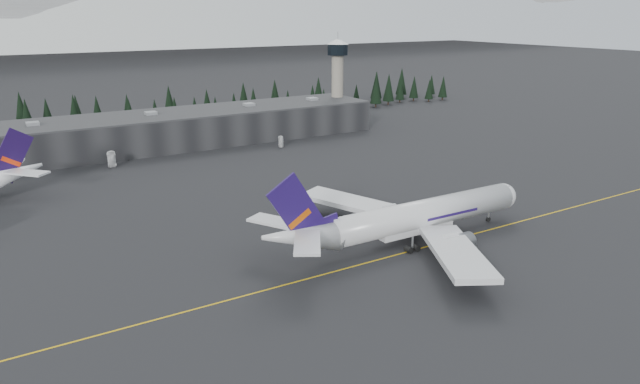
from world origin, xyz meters
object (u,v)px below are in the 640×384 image
gse_vehicle_a (112,165)px  terminal (178,129)px  control_tower (338,73)px  gse_vehicle_b (281,145)px  jet_main (404,219)px

gse_vehicle_a → terminal: bearing=37.8°
control_tower → gse_vehicle_a: 110.25m
gse_vehicle_a → control_tower: bearing=15.0°
gse_vehicle_b → jet_main: bearing=-48.2°
control_tower → jet_main: control_tower is taller
gse_vehicle_a → jet_main: bearing=-66.1°
control_tower → gse_vehicle_b: 56.55m
terminal → gse_vehicle_b: size_ratio=34.63×
terminal → gse_vehicle_b: bearing=-38.6°
control_tower → gse_vehicle_a: (-105.01, -24.82, -22.61)m
terminal → gse_vehicle_a: (-30.01, -21.82, -5.50)m
gse_vehicle_a → gse_vehicle_b: (61.48, -3.31, -0.01)m
jet_main → gse_vehicle_a: (-41.12, 100.73, -4.92)m
jet_main → gse_vehicle_b: (20.36, 97.42, -4.93)m
jet_main → gse_vehicle_b: bearing=79.0°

